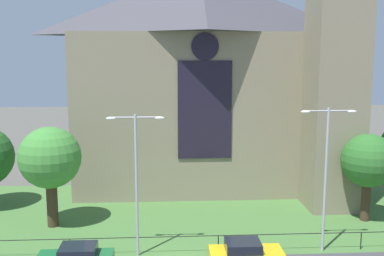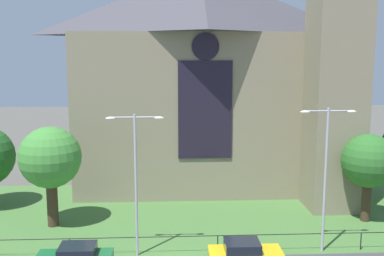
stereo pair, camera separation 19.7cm
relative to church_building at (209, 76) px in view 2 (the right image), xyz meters
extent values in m
plane|color=#56544C|center=(-2.94, -7.95, -10.27)|extent=(160.00, 160.00, 0.00)
cube|color=#477538|center=(-2.94, -9.95, -10.27)|extent=(120.00, 20.00, 0.01)
cube|color=gray|center=(-0.77, 0.63, -3.27)|extent=(22.00, 12.00, 14.00)
pyramid|color=#47444C|center=(-0.77, 0.63, 6.73)|extent=(22.00, 12.00, 6.00)
cube|color=black|center=(-0.77, -5.42, -2.57)|extent=(4.40, 0.16, 8.00)
cylinder|color=black|center=(-0.77, -5.42, 2.53)|extent=(2.20, 0.15, 2.20)
cube|color=gray|center=(9.23, -7.37, -1.27)|extent=(4.00, 4.00, 18.00)
cylinder|color=black|center=(-0.77, -15.45, -9.17)|extent=(35.93, 0.05, 0.05)
cylinder|color=black|center=(-9.76, -15.45, -9.72)|extent=(0.06, 0.07, 1.10)
cylinder|color=black|center=(-0.77, -15.45, -9.72)|extent=(0.07, 0.07, 1.10)
cylinder|color=black|center=(8.21, -15.45, -9.72)|extent=(0.07, 0.07, 1.10)
cylinder|color=#423021|center=(-12.04, -10.38, -8.58)|extent=(0.77, 0.77, 3.38)
sphere|color=#428C38|center=(-12.04, -10.38, -5.27)|extent=(4.33, 4.33, 4.33)
cylinder|color=#423021|center=(10.71, -10.54, -8.73)|extent=(0.68, 0.68, 3.08)
sphere|color=#2D6B28|center=(10.71, -10.54, -5.74)|extent=(3.89, 3.89, 3.89)
cylinder|color=#B2B2B7|center=(-5.68, -15.55, -5.94)|extent=(0.16, 0.16, 8.65)
cylinder|color=#B2B2B7|center=(-6.38, -15.55, -1.82)|extent=(1.40, 0.10, 0.10)
cylinder|color=#B2B2B7|center=(-4.98, -15.55, -1.82)|extent=(1.40, 0.10, 0.10)
ellipsoid|color=white|center=(-7.08, -15.55, -1.87)|extent=(0.57, 0.26, 0.20)
ellipsoid|color=white|center=(-4.28, -15.55, -1.87)|extent=(0.57, 0.26, 0.20)
cylinder|color=#B2B2B7|center=(5.72, -15.55, -5.79)|extent=(0.16, 0.16, 8.96)
cylinder|color=#B2B2B7|center=(5.02, -15.55, -1.51)|extent=(1.40, 0.10, 0.10)
cylinder|color=#B2B2B7|center=(6.42, -15.55, -1.51)|extent=(1.40, 0.10, 0.10)
ellipsoid|color=white|center=(4.32, -15.55, -1.56)|extent=(0.57, 0.26, 0.20)
ellipsoid|color=white|center=(7.12, -15.55, -1.56)|extent=(0.57, 0.26, 0.20)
cube|color=black|center=(-8.87, -17.42, -9.04)|extent=(2.01, 1.61, 0.55)
cube|color=gold|center=(0.62, -17.32, -9.66)|extent=(4.22, 1.84, 0.70)
cube|color=black|center=(0.42, -17.32, -9.04)|extent=(2.01, 1.62, 0.55)
cylinder|color=black|center=(2.10, -16.43, -9.95)|extent=(0.64, 0.23, 0.64)
cylinder|color=black|center=(-0.84, -16.41, -9.95)|extent=(0.64, 0.23, 0.64)
camera|label=1|loc=(-3.85, -40.89, 1.45)|focal=41.14mm
camera|label=2|loc=(-3.66, -40.90, 1.45)|focal=41.14mm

